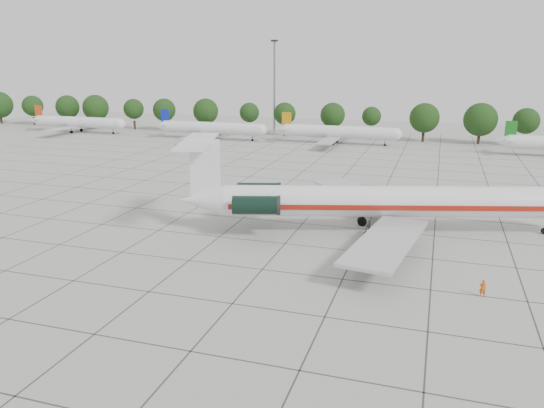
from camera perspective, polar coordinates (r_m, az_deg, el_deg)
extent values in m
plane|color=#A6A69F|center=(59.88, 1.40, -4.29)|extent=(260.00, 260.00, 0.00)
cube|color=#383838|center=(73.74, 4.66, -0.56)|extent=(170.00, 170.00, 0.02)
cylinder|color=silver|center=(64.04, 13.11, 0.27)|extent=(39.68, 14.78, 3.69)
cone|color=silver|center=(63.47, -7.60, 0.41)|extent=(6.40, 5.10, 3.69)
cube|color=maroon|center=(65.88, 12.77, 0.46)|extent=(37.60, 10.99, 0.61)
cube|color=maroon|center=(62.35, 13.42, -0.42)|extent=(37.60, 10.99, 0.61)
cube|color=#B7BABC|center=(73.53, 9.37, 1.17)|extent=(14.92, 16.01, 0.34)
cube|color=#B7BABC|center=(54.48, 12.19, -3.97)|extent=(7.65, 17.36, 0.34)
cube|color=black|center=(65.12, -1.43, 1.22)|extent=(2.77, 2.08, 0.28)
cylinder|color=black|center=(65.88, -1.40, 1.39)|extent=(5.75, 3.54, 2.12)
cube|color=black|center=(60.26, -1.66, 0.07)|extent=(2.77, 2.08, 0.28)
cylinder|color=black|center=(59.51, -1.70, -0.13)|extent=(5.75, 3.54, 2.12)
cube|color=silver|center=(62.50, -7.22, 3.87)|extent=(3.52, 1.30, 6.71)
cube|color=silver|center=(62.09, -8.03, 6.70)|extent=(6.97, 13.82, 0.25)
cylinder|color=black|center=(66.86, 9.68, -1.10)|extent=(0.33, 0.33, 2.01)
cylinder|color=black|center=(67.11, 9.64, -1.84)|extent=(1.26, 0.96, 1.12)
cylinder|color=black|center=(61.37, 10.43, -2.63)|extent=(0.33, 0.33, 2.01)
cylinder|color=black|center=(61.64, 10.39, -3.42)|extent=(1.26, 0.96, 1.12)
imported|color=#CD4F0C|center=(50.24, 21.72, -8.41)|extent=(0.59, 0.40, 1.57)
cylinder|color=silver|center=(162.06, -20.09, 8.29)|extent=(27.20, 3.00, 3.00)
cube|color=#B7BABC|center=(162.79, -20.34, 7.86)|extent=(3.50, 27.20, 0.25)
cube|color=#BC3D14|center=(170.30, -23.81, 9.10)|extent=(2.40, 0.25, 3.60)
cylinder|color=black|center=(164.69, -19.82, 7.49)|extent=(0.80, 0.45, 0.80)
cylinder|color=black|center=(161.24, -20.76, 7.26)|extent=(0.80, 0.45, 0.80)
cylinder|color=silver|center=(140.00, -6.49, 8.15)|extent=(27.20, 3.00, 3.00)
cube|color=#B7BABC|center=(140.56, -6.86, 7.67)|extent=(3.50, 27.20, 0.25)
cube|color=#0C1D9C|center=(145.68, -11.43, 9.25)|extent=(2.40, 0.25, 3.60)
cylinder|color=black|center=(142.73, -6.47, 7.23)|extent=(0.80, 0.45, 0.80)
cylinder|color=black|center=(138.76, -7.21, 6.98)|extent=(0.80, 0.45, 0.80)
cylinder|color=silver|center=(132.18, 7.23, 7.71)|extent=(27.20, 3.00, 3.00)
cube|color=#B7BABC|center=(132.52, 6.79, 7.22)|extent=(3.50, 27.20, 0.25)
cube|color=#BC800B|center=(134.92, 1.58, 9.09)|extent=(2.40, 0.25, 3.60)
cylinder|color=black|center=(134.86, 6.95, 6.75)|extent=(0.80, 0.45, 0.80)
cylinder|color=black|center=(130.58, 6.58, 6.49)|extent=(0.80, 0.45, 0.80)
cube|color=#166418|center=(126.16, 24.31, 7.33)|extent=(2.40, 0.25, 3.60)
cylinder|color=#332114|center=(196.27, -27.11, 8.09)|extent=(0.70, 0.70, 2.50)
cylinder|color=#332114|center=(187.30, -24.20, 8.16)|extent=(0.70, 0.70, 2.50)
sphere|color=black|center=(186.88, -24.35, 9.60)|extent=(6.44, 6.44, 6.44)
cylinder|color=#332114|center=(178.85, -20.99, 8.21)|extent=(0.70, 0.70, 2.50)
sphere|color=black|center=(178.41, -21.14, 9.72)|extent=(7.14, 7.14, 7.14)
cylinder|color=#332114|center=(172.73, -18.31, 8.23)|extent=(0.70, 0.70, 2.50)
sphere|color=black|center=(172.28, -18.44, 9.79)|extent=(7.79, 7.79, 7.79)
cylinder|color=#332114|center=(165.40, -14.55, 8.23)|extent=(0.70, 0.70, 2.50)
sphere|color=black|center=(164.93, -14.66, 9.86)|extent=(5.94, 5.94, 5.94)
cylinder|color=#332114|center=(160.26, -11.42, 8.20)|extent=(0.70, 0.70, 2.50)
sphere|color=black|center=(159.77, -11.51, 9.89)|extent=(6.57, 6.57, 6.57)
cylinder|color=#332114|center=(154.34, -7.08, 8.13)|extent=(0.70, 0.70, 2.50)
sphere|color=black|center=(153.84, -7.14, 9.88)|extent=(7.15, 7.15, 7.15)
cylinder|color=#332114|center=(149.36, -2.43, 7.99)|extent=(0.70, 0.70, 2.50)
sphere|color=black|center=(148.84, -2.45, 9.81)|extent=(5.43, 5.43, 5.43)
cylinder|color=#332114|center=(146.22, 1.36, 7.85)|extent=(0.70, 0.70, 2.50)
sphere|color=black|center=(145.68, 1.37, 9.70)|extent=(5.99, 5.99, 5.99)
cylinder|color=#332114|center=(143.12, 6.48, 7.59)|extent=(0.70, 0.70, 2.50)
sphere|color=black|center=(142.58, 6.54, 9.49)|extent=(6.50, 6.50, 6.50)
cylinder|color=#332114|center=(141.53, 10.56, 7.35)|extent=(0.70, 0.70, 2.50)
sphere|color=black|center=(140.98, 10.66, 9.26)|extent=(4.93, 4.93, 4.93)
cylinder|color=#332114|center=(140.54, 15.94, 6.97)|extent=(0.70, 0.70, 2.50)
sphere|color=black|center=(139.98, 16.08, 8.89)|extent=(7.40, 7.40, 7.40)
cylinder|color=#332114|center=(140.78, 21.33, 6.53)|extent=(0.70, 0.70, 2.50)
sphere|color=black|center=(140.23, 21.52, 8.45)|extent=(8.08, 8.08, 8.08)
cylinder|color=#332114|center=(141.82, 25.45, 6.16)|extent=(0.70, 0.70, 2.50)
sphere|color=black|center=(141.27, 25.67, 8.05)|extent=(6.17, 6.17, 6.17)
cylinder|color=slate|center=(153.37, 0.26, 12.42)|extent=(0.56, 0.56, 25.00)
cube|color=black|center=(153.28, 0.27, 17.16)|extent=(1.60, 1.60, 0.50)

